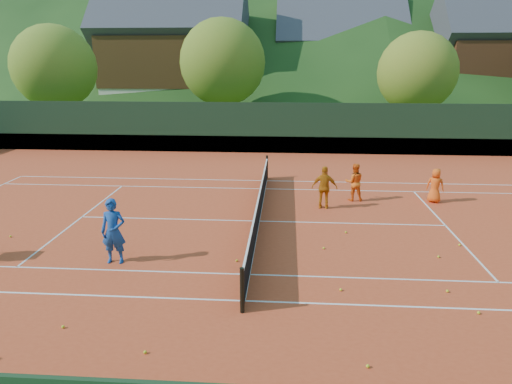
# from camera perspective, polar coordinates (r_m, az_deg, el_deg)

# --- Properties ---
(ground) EXTENTS (400.00, 400.00, 0.00)m
(ground) POSITION_cam_1_polar(r_m,az_deg,el_deg) (16.05, 0.37, -3.73)
(ground) COLOR #2F541A
(ground) RESTS_ON ground
(clay_court) EXTENTS (40.00, 24.00, 0.02)m
(clay_court) POSITION_cam_1_polar(r_m,az_deg,el_deg) (16.05, 0.37, -3.70)
(clay_court) COLOR #BF3F1F
(clay_court) RESTS_ON ground
(coach) EXTENTS (0.69, 0.47, 1.85)m
(coach) POSITION_cam_1_polar(r_m,az_deg,el_deg) (13.19, -17.40, -4.71)
(coach) COLOR #174697
(coach) RESTS_ON clay_court
(student_a) EXTENTS (0.77, 0.61, 1.51)m
(student_a) POSITION_cam_1_polar(r_m,az_deg,el_deg) (18.57, 12.18, 1.22)
(student_a) COLOR orange
(student_a) RESTS_ON clay_court
(student_b) EXTENTS (1.00, 0.52, 1.64)m
(student_b) POSITION_cam_1_polar(r_m,az_deg,el_deg) (17.36, 8.57, 0.56)
(student_b) COLOR orange
(student_b) RESTS_ON clay_court
(student_c) EXTENTS (0.78, 0.66, 1.37)m
(student_c) POSITION_cam_1_polar(r_m,az_deg,el_deg) (19.28, 21.49, 0.76)
(student_c) COLOR #F75A16
(student_c) RESTS_ON clay_court
(tennis_ball_0) EXTENTS (0.07, 0.07, 0.07)m
(tennis_ball_0) POSITION_cam_1_polar(r_m,az_deg,el_deg) (15.31, 24.09, -6.05)
(tennis_ball_0) COLOR #C4DB24
(tennis_ball_0) RESTS_ON clay_court
(tennis_ball_1) EXTENTS (0.07, 0.07, 0.07)m
(tennis_ball_1) POSITION_cam_1_polar(r_m,az_deg,el_deg) (14.21, 21.85, -7.51)
(tennis_ball_1) COLOR #C4DB24
(tennis_ball_1) RESTS_ON clay_court
(tennis_ball_3) EXTENTS (0.07, 0.07, 0.07)m
(tennis_ball_3) POSITION_cam_1_polar(r_m,az_deg,el_deg) (9.46, -24.97, -20.76)
(tennis_ball_3) COLOR #C4DB24
(tennis_ball_3) RESTS_ON clay_court
(tennis_ball_7) EXTENTS (0.07, 0.07, 0.07)m
(tennis_ball_7) POSITION_cam_1_polar(r_m,az_deg,el_deg) (12.98, -2.43, -8.56)
(tennis_ball_7) COLOR #C4DB24
(tennis_ball_7) RESTS_ON clay_court
(tennis_ball_8) EXTENTS (0.07, 0.07, 0.07)m
(tennis_ball_8) POSITION_cam_1_polar(r_m,az_deg,el_deg) (12.34, 22.80, -11.34)
(tennis_ball_8) COLOR #C4DB24
(tennis_ball_8) RESTS_ON clay_court
(tennis_ball_10) EXTENTS (0.07, 0.07, 0.07)m
(tennis_ball_10) POSITION_cam_1_polar(r_m,az_deg,el_deg) (9.27, 13.80, -20.38)
(tennis_ball_10) COLOR #C4DB24
(tennis_ball_10) RESTS_ON clay_court
(tennis_ball_11) EXTENTS (0.07, 0.07, 0.07)m
(tennis_ball_11) POSITION_cam_1_polar(r_m,az_deg,el_deg) (11.66, 10.55, -11.91)
(tennis_ball_11) COLOR #C4DB24
(tennis_ball_11) RESTS_ON clay_court
(tennis_ball_12) EXTENTS (0.07, 0.07, 0.07)m
(tennis_ball_12) POSITION_cam_1_polar(r_m,az_deg,el_deg) (13.85, -0.83, -6.87)
(tennis_ball_12) COLOR #C4DB24
(tennis_ball_12) RESTS_ON clay_court
(tennis_ball_13) EXTENTS (0.07, 0.07, 0.07)m
(tennis_ball_13) POSITION_cam_1_polar(r_m,az_deg,el_deg) (10.88, -22.98, -15.26)
(tennis_ball_13) COLOR #C4DB24
(tennis_ball_13) RESTS_ON clay_court
(tennis_ball_15) EXTENTS (0.07, 0.07, 0.07)m
(tennis_ball_15) POSITION_cam_1_polar(r_m,az_deg,el_deg) (15.25, 11.18, -4.95)
(tennis_ball_15) COLOR #C4DB24
(tennis_ball_15) RESTS_ON clay_court
(tennis_ball_18) EXTENTS (0.07, 0.07, 0.07)m
(tennis_ball_18) POSITION_cam_1_polar(r_m,az_deg,el_deg) (11.67, 26.06, -13.41)
(tennis_ball_18) COLOR #C4DB24
(tennis_ball_18) RESTS_ON clay_court
(tennis_ball_19) EXTENTS (0.07, 0.07, 0.07)m
(tennis_ball_19) POSITION_cam_1_polar(r_m,az_deg,el_deg) (16.60, -28.33, -4.90)
(tennis_ball_19) COLOR #C4DB24
(tennis_ball_19) RESTS_ON clay_court
(tennis_ball_20) EXTENTS (0.07, 0.07, 0.07)m
(tennis_ball_20) POSITION_cam_1_polar(r_m,az_deg,el_deg) (13.92, 8.46, -6.94)
(tennis_ball_20) COLOR #C4DB24
(tennis_ball_20) RESTS_ON clay_court
(tennis_ball_21) EXTENTS (0.07, 0.07, 0.07)m
(tennis_ball_21) POSITION_cam_1_polar(r_m,az_deg,el_deg) (9.61, -13.70, -18.88)
(tennis_ball_21) COLOR #C4DB24
(tennis_ball_21) RESTS_ON clay_court
(court_lines) EXTENTS (23.83, 11.03, 0.00)m
(court_lines) POSITION_cam_1_polar(r_m,az_deg,el_deg) (16.04, 0.37, -3.65)
(court_lines) COLOR silver
(court_lines) RESTS_ON clay_court
(tennis_net) EXTENTS (0.10, 12.07, 1.10)m
(tennis_net) POSITION_cam_1_polar(r_m,az_deg,el_deg) (15.88, 0.37, -1.97)
(tennis_net) COLOR black
(tennis_net) RESTS_ON clay_court
(perimeter_fence) EXTENTS (40.40, 24.24, 3.00)m
(perimeter_fence) POSITION_cam_1_polar(r_m,az_deg,el_deg) (15.66, 0.38, 0.63)
(perimeter_fence) COLOR black
(perimeter_fence) RESTS_ON clay_court
(chalet_left) EXTENTS (13.80, 9.93, 12.92)m
(chalet_left) POSITION_cam_1_polar(r_m,az_deg,el_deg) (46.34, -10.10, 16.35)
(chalet_left) COLOR beige
(chalet_left) RESTS_ON ground
(chalet_mid) EXTENTS (12.65, 8.82, 11.45)m
(chalet_mid) POSITION_cam_1_polar(r_m,az_deg,el_deg) (49.30, 10.24, 15.57)
(chalet_mid) COLOR beige
(chalet_mid) RESTS_ON ground
(chalet_right) EXTENTS (11.50, 8.82, 11.91)m
(chalet_right) POSITION_cam_1_polar(r_m,az_deg,el_deg) (48.90, 27.84, 14.31)
(chalet_right) COLOR beige
(chalet_right) RESTS_ON ground
(tree_a) EXTENTS (6.00, 6.00, 7.88)m
(tree_a) POSITION_cam_1_polar(r_m,az_deg,el_deg) (37.13, -23.94, 14.07)
(tree_a) COLOR #422C1A
(tree_a) RESTS_ON ground
(tree_b) EXTENTS (6.40, 6.40, 8.40)m
(tree_b) POSITION_cam_1_polar(r_m,az_deg,el_deg) (35.38, -4.22, 15.86)
(tree_b) COLOR #3E2619
(tree_b) RESTS_ON ground
(tree_c) EXTENTS (5.60, 5.60, 7.35)m
(tree_c) POSITION_cam_1_polar(r_m,az_deg,el_deg) (35.23, 19.46, 13.94)
(tree_c) COLOR #3B2617
(tree_c) RESTS_ON ground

